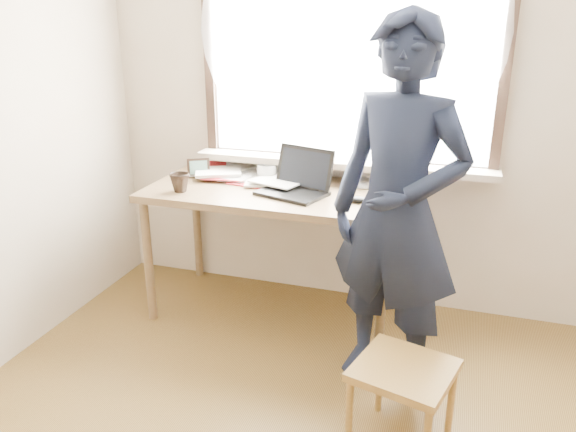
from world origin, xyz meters
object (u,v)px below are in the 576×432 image
(person, at_px, (398,213))
(work_chair, at_px, (403,379))
(mug_white, at_px, (267,172))
(laptop, at_px, (297,183))
(desk, at_px, (276,202))
(mug_dark, at_px, (180,183))

(person, bearing_deg, work_chair, -56.25)
(mug_white, distance_m, work_chair, 1.61)
(laptop, distance_m, mug_white, 0.33)
(desk, relative_size, work_chair, 3.20)
(laptop, bearing_deg, person, -36.60)
(laptop, bearing_deg, mug_dark, -164.21)
(mug_white, distance_m, mug_dark, 0.56)
(person, bearing_deg, desk, 166.25)
(mug_dark, distance_m, person, 1.32)
(mug_white, bearing_deg, mug_dark, -135.62)
(desk, relative_size, laptop, 3.42)
(desk, relative_size, mug_white, 12.35)
(laptop, height_order, mug_dark, laptop)
(work_chair, height_order, person, person)
(mug_dark, bearing_deg, work_chair, -27.88)
(desk, height_order, mug_dark, mug_dark)
(mug_dark, bearing_deg, desk, 22.65)
(desk, xyz_separation_m, person, (0.77, -0.50, 0.19))
(laptop, relative_size, person, 0.24)
(person, bearing_deg, mug_dark, -173.36)
(laptop, xyz_separation_m, mug_white, (-0.26, 0.20, -0.01))
(work_chair, bearing_deg, mug_white, 131.73)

